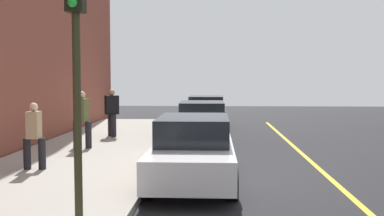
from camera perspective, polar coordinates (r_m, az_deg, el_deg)
The scene contains 11 objects.
ground_plane at distance 11.45m, azimuth 0.54°, elevation -8.46°, with size 56.00×56.00×0.00m, color black.
sidewalk at distance 12.03m, azimuth -15.51°, elevation -7.65°, with size 28.00×4.60×0.15m, color #A39E93.
lane_stripe_centre at distance 11.77m, azimuth 16.48°, elevation -8.27°, with size 28.00×0.14×0.01m, color gold.
snow_bank_curb at distance 16.81m, azimuth -1.11°, elevation -4.15°, with size 7.82×0.56×0.22m, color white.
parked_car_maroon at distance 22.55m, azimuth 1.75°, elevation -0.47°, with size 4.24×1.95×1.51m.
parked_car_charcoal at distance 17.29m, azimuth 1.21°, elevation -1.76°, with size 4.46×1.97×1.51m.
parked_car_white at distance 10.82m, azimuth 0.15°, elevation -5.10°, with size 4.74×1.90×1.51m.
pedestrian_tan_coat at distance 12.22m, azimuth -18.59°, elevation -2.99°, with size 0.47×0.54×1.65m.
pedestrian_black_coat at distance 18.29m, azimuth -9.69°, elevation -0.40°, with size 0.54×0.58×1.80m.
pedestrian_olive_coat at distance 15.43m, azimuth -13.18°, elevation -1.17°, with size 0.51×0.60×1.83m.
traffic_light_pole at distance 7.12m, azimuth -13.88°, elevation 6.86°, with size 0.35×0.26×3.92m.
Camera 1 is at (11.18, 0.45, 2.43)m, focal length 44.00 mm.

